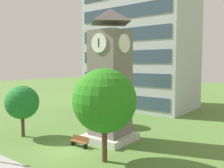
{
  "coord_description": "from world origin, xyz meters",
  "views": [
    {
      "loc": [
        14.6,
        -13.17,
        7.03
      ],
      "look_at": [
        0.55,
        5.21,
        5.11
      ],
      "focal_mm": 39.29,
      "sensor_mm": 36.0,
      "label": 1
    }
  ],
  "objects_px": {
    "clock_tower": "(110,82)",
    "tree_streetside": "(104,101)",
    "park_bench": "(80,141)",
    "tree_near_tower": "(97,97)",
    "tree_by_building": "(22,102)"
  },
  "relations": [
    {
      "from": "clock_tower",
      "to": "tree_streetside",
      "type": "height_order",
      "value": "clock_tower"
    },
    {
      "from": "park_bench",
      "to": "tree_near_tower",
      "type": "distance_m",
      "value": 8.07
    },
    {
      "from": "tree_by_building",
      "to": "tree_near_tower",
      "type": "xyz_separation_m",
      "value": [
        2.75,
        7.84,
        -0.06
      ]
    },
    {
      "from": "park_bench",
      "to": "tree_by_building",
      "type": "bearing_deg",
      "value": -169.14
    },
    {
      "from": "tree_by_building",
      "to": "tree_near_tower",
      "type": "distance_m",
      "value": 8.31
    },
    {
      "from": "tree_streetside",
      "to": "tree_by_building",
      "type": "bearing_deg",
      "value": -179.64
    },
    {
      "from": "clock_tower",
      "to": "park_bench",
      "type": "height_order",
      "value": "clock_tower"
    },
    {
      "from": "tree_streetside",
      "to": "park_bench",
      "type": "bearing_deg",
      "value": 162.41
    },
    {
      "from": "park_bench",
      "to": "tree_streetside",
      "type": "bearing_deg",
      "value": -17.59
    },
    {
      "from": "park_bench",
      "to": "tree_by_building",
      "type": "height_order",
      "value": "tree_by_building"
    },
    {
      "from": "tree_near_tower",
      "to": "park_bench",
      "type": "bearing_deg",
      "value": -60.86
    },
    {
      "from": "clock_tower",
      "to": "park_bench",
      "type": "distance_m",
      "value": 5.8
    },
    {
      "from": "clock_tower",
      "to": "tree_near_tower",
      "type": "distance_m",
      "value": 6.33
    },
    {
      "from": "tree_near_tower",
      "to": "tree_streetside",
      "type": "height_order",
      "value": "tree_streetside"
    },
    {
      "from": "tree_by_building",
      "to": "park_bench",
      "type": "bearing_deg",
      "value": 10.86
    }
  ]
}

